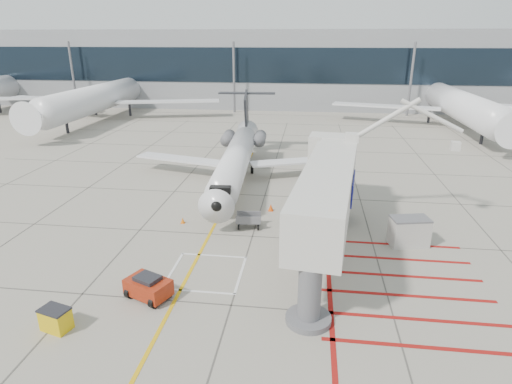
# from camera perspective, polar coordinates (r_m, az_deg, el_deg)

# --- Properties ---
(ground_plane) EXTENTS (260.00, 260.00, 0.00)m
(ground_plane) POSITION_cam_1_polar(r_m,az_deg,el_deg) (25.76, -1.71, -9.81)
(ground_plane) COLOR gray
(ground_plane) RESTS_ON ground
(regional_jet) EXTENTS (22.66, 27.87, 7.00)m
(regional_jet) POSITION_cam_1_polar(r_m,az_deg,el_deg) (37.30, -3.07, 5.55)
(regional_jet) COLOR white
(regional_jet) RESTS_ON ground_plane
(jet_bridge) EXTENTS (11.25, 19.85, 7.55)m
(jet_bridge) POSITION_cam_1_polar(r_m,az_deg,el_deg) (25.35, 9.34, -1.14)
(jet_bridge) COLOR silver
(jet_bridge) RESTS_ON ground_plane
(pushback_tug) EXTENTS (2.65, 2.21, 1.32)m
(pushback_tug) POSITION_cam_1_polar(r_m,az_deg,el_deg) (23.31, -14.17, -12.09)
(pushback_tug) COLOR #9C260F
(pushback_tug) RESTS_ON ground_plane
(spill_bin) EXTENTS (1.47, 1.18, 1.11)m
(spill_bin) POSITION_cam_1_polar(r_m,az_deg,el_deg) (22.55, -25.15, -15.07)
(spill_bin) COLOR gold
(spill_bin) RESTS_ON ground_plane
(baggage_cart) EXTENTS (1.83, 1.25, 1.10)m
(baggage_cart) POSITION_cam_1_polar(r_m,az_deg,el_deg) (30.35, -0.99, -3.80)
(baggage_cart) COLOR #5A5A5F
(baggage_cart) RESTS_ON ground_plane
(ground_power_unit) EXTENTS (2.62, 1.86, 1.89)m
(ground_power_unit) POSITION_cam_1_polar(r_m,az_deg,el_deg) (29.47, 19.73, -4.98)
(ground_power_unit) COLOR #B9B6B0
(ground_power_unit) RESTS_ON ground_plane
(cone_nose) EXTENTS (0.31, 0.31, 0.43)m
(cone_nose) POSITION_cam_1_polar(r_m,az_deg,el_deg) (31.64, -9.74, -3.75)
(cone_nose) COLOR orange
(cone_nose) RESTS_ON ground_plane
(cone_side) EXTENTS (0.40, 0.40, 0.56)m
(cone_side) POSITION_cam_1_polar(r_m,az_deg,el_deg) (33.34, 1.99, -2.06)
(cone_side) COLOR #DE4A0B
(cone_side) RESTS_ON ground_plane
(terminal_building) EXTENTS (180.00, 28.00, 14.00)m
(terminal_building) POSITION_cam_1_polar(r_m,az_deg,el_deg) (92.47, 11.68, 16.04)
(terminal_building) COLOR gray
(terminal_building) RESTS_ON ground_plane
(terminal_glass_band) EXTENTS (180.00, 0.10, 6.00)m
(terminal_glass_band) POSITION_cam_1_polar(r_m,az_deg,el_deg) (78.42, 12.43, 16.08)
(terminal_glass_band) COLOR black
(terminal_glass_band) RESTS_ON ground_plane
(bg_aircraft_b) EXTENTS (37.46, 41.62, 12.49)m
(bg_aircraft_b) POSITION_cam_1_polar(r_m,az_deg,el_deg) (76.27, -19.69, 13.98)
(bg_aircraft_b) COLOR silver
(bg_aircraft_b) RESTS_ON ground_plane
(bg_aircraft_c) EXTENTS (36.21, 40.24, 12.07)m
(bg_aircraft_c) POSITION_cam_1_polar(r_m,az_deg,el_deg) (71.71, 25.36, 12.76)
(bg_aircraft_c) COLOR silver
(bg_aircraft_c) RESTS_ON ground_plane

